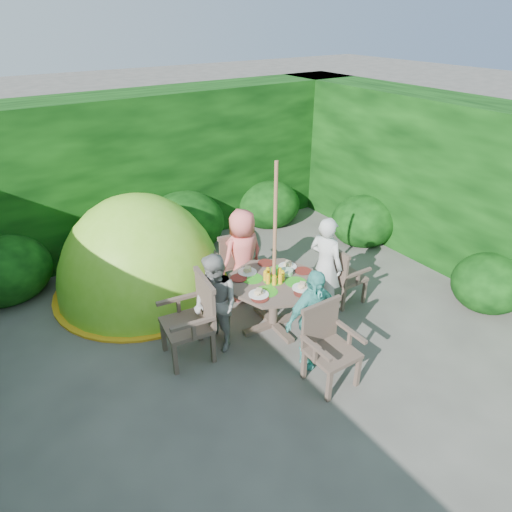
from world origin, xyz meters
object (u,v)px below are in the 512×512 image
garden_chair_left (193,318)px  child_back (243,255)px  child_front (312,319)px  parasol_pole (275,251)px  dome_tent (144,289)px  child_right (325,265)px  child_left (216,304)px  patio_table (274,288)px  garden_chair_front (328,344)px  garden_chair_right (342,274)px  garden_chair_back (232,258)px

garden_chair_left → child_back: size_ratio=0.74×
child_back → child_front: bearing=81.9°
parasol_pole → dome_tent: size_ratio=0.76×
child_right → child_left: bearing=71.8°
patio_table → child_front: bearing=-93.7°
parasol_pole → dome_tent: (-1.08, 1.76, -1.10)m
child_right → child_left: size_ratio=1.10×
parasol_pole → garden_chair_front: parasol_pole is taller
patio_table → garden_chair_right: garden_chair_right is taller
garden_chair_right → child_front: size_ratio=0.69×
parasol_pole → garden_chair_right: bearing=-3.5°
garden_chair_front → child_right: (0.87, 1.05, 0.20)m
garden_chair_right → child_left: child_left is taller
child_back → garden_chair_left: bearing=28.3°
parasol_pole → child_front: bearing=-93.4°
garden_chair_right → garden_chair_left: size_ratio=0.85×
garden_chair_back → dome_tent: bearing=-21.3°
garden_chair_front → patio_table: bearing=86.3°
garden_chair_back → child_right: size_ratio=0.66×
garden_chair_front → dome_tent: size_ratio=0.31×
garden_chair_left → dome_tent: 1.78m
child_right → child_back: size_ratio=1.01×
garden_chair_right → child_front: child_front is taller
patio_table → child_back: (0.04, 0.80, 0.09)m
dome_tent → child_back: bearing=-41.3°
child_right → child_front: bearing=116.8°
garden_chair_back → garden_chair_front: size_ratio=1.00×
parasol_pole → garden_chair_back: bearing=87.0°
dome_tent → garden_chair_front: bearing=-71.3°
garden_chair_right → garden_chair_front: garden_chair_front is taller
patio_table → child_back: size_ratio=0.94×
garden_chair_back → garden_chair_left: bearing=51.2°
parasol_pole → garden_chair_right: parasol_pole is taller
child_front → patio_table: bearing=85.4°
garden_chair_front → parasol_pole: bearing=86.5°
garden_chair_right → dome_tent: size_ratio=0.29×
child_back → child_right: bearing=126.9°
parasol_pole → child_left: parasol_pole is taller
garden_chair_right → garden_chair_back: size_ratio=0.94×
parasol_pole → child_right: (0.80, -0.05, -0.42)m
child_back → dome_tent: size_ratio=0.46×
garden_chair_back → child_front: bearing=95.8°
child_back → garden_chair_front: bearing=81.8°
patio_table → dome_tent: size_ratio=0.43×
garden_chair_front → garden_chair_left: bearing=131.6°
parasol_pole → garden_chair_front: size_ratio=2.48×
garden_chair_front → child_left: bearing=122.6°
patio_table → dome_tent: dome_tent is taller
garden_chair_front → child_right: 1.38m
garden_chair_front → dome_tent: (-1.01, 2.86, -0.47)m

